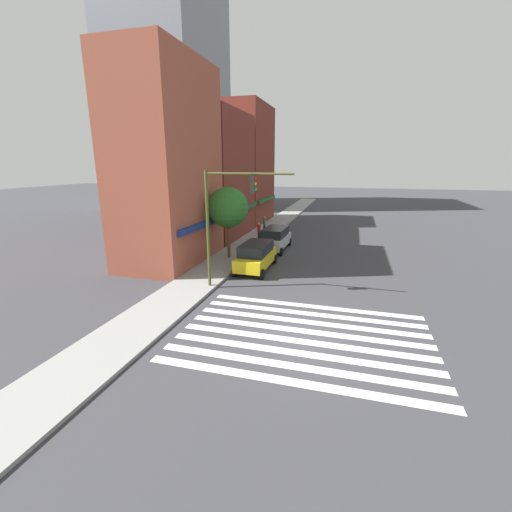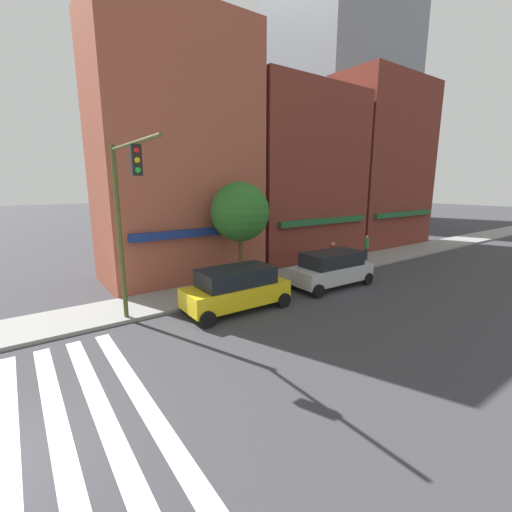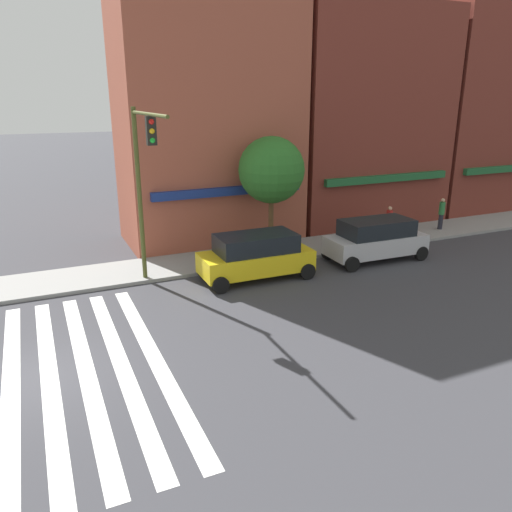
{
  "view_description": "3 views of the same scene",
  "coord_description": "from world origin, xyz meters",
  "px_view_note": "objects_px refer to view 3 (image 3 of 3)",
  "views": [
    {
      "loc": [
        -13.59,
        -1.67,
        7.29
      ],
      "look_at": [
        8.86,
        4.7,
        1.0
      ],
      "focal_mm": 24.0,
      "sensor_mm": 36.0,
      "label": 1
    },
    {
      "loc": [
        1.15,
        -7.55,
        5.55
      ],
      "look_at": [
        10.87,
        6.0,
        2.0
      ],
      "focal_mm": 24.0,
      "sensor_mm": 36.0,
      "label": 2
    },
    {
      "loc": [
        0.7,
        -13.32,
        7.38
      ],
      "look_at": [
        8.86,
        4.7,
        1.0
      ],
      "focal_mm": 35.0,
      "sensor_mm": 36.0,
      "label": 3
    }
  ],
  "objects_px": {
    "suv_silver": "(376,239)",
    "pedestrian_green_top": "(441,213)",
    "pedestrian_red_jacket": "(389,222)",
    "street_tree": "(271,170)",
    "traffic_signal": "(144,170)",
    "suv_yellow": "(256,255)"
  },
  "relations": [
    {
      "from": "suv_silver",
      "to": "pedestrian_green_top",
      "type": "height_order",
      "value": "suv_silver"
    },
    {
      "from": "pedestrian_green_top",
      "to": "suv_yellow",
      "type": "bearing_deg",
      "value": -127.59
    },
    {
      "from": "pedestrian_red_jacket",
      "to": "pedestrian_green_top",
      "type": "distance_m",
      "value": 4.1
    },
    {
      "from": "suv_silver",
      "to": "traffic_signal",
      "type": "bearing_deg",
      "value": 178.28
    },
    {
      "from": "pedestrian_red_jacket",
      "to": "pedestrian_green_top",
      "type": "height_order",
      "value": "same"
    },
    {
      "from": "suv_yellow",
      "to": "pedestrian_green_top",
      "type": "distance_m",
      "value": 12.94
    },
    {
      "from": "traffic_signal",
      "to": "street_tree",
      "type": "relative_size",
      "value": 1.27
    },
    {
      "from": "suv_silver",
      "to": "pedestrian_green_top",
      "type": "relative_size",
      "value": 2.68
    },
    {
      "from": "traffic_signal",
      "to": "street_tree",
      "type": "height_order",
      "value": "traffic_signal"
    },
    {
      "from": "suv_yellow",
      "to": "street_tree",
      "type": "xyz_separation_m",
      "value": [
        2.05,
        2.8,
        3.05
      ]
    },
    {
      "from": "suv_yellow",
      "to": "suv_silver",
      "type": "height_order",
      "value": "same"
    },
    {
      "from": "pedestrian_red_jacket",
      "to": "street_tree",
      "type": "height_order",
      "value": "street_tree"
    },
    {
      "from": "traffic_signal",
      "to": "pedestrian_red_jacket",
      "type": "bearing_deg",
      "value": 6.9
    },
    {
      "from": "suv_silver",
      "to": "pedestrian_green_top",
      "type": "bearing_deg",
      "value": 23.61
    },
    {
      "from": "traffic_signal",
      "to": "pedestrian_red_jacket",
      "type": "relative_size",
      "value": 3.95
    },
    {
      "from": "suv_yellow",
      "to": "pedestrian_green_top",
      "type": "height_order",
      "value": "suv_yellow"
    },
    {
      "from": "traffic_signal",
      "to": "pedestrian_green_top",
      "type": "xyz_separation_m",
      "value": [
        16.98,
        2.06,
        -3.67
      ]
    },
    {
      "from": "suv_silver",
      "to": "street_tree",
      "type": "xyz_separation_m",
      "value": [
        -4.08,
        2.8,
        3.05
      ]
    },
    {
      "from": "suv_yellow",
      "to": "suv_silver",
      "type": "xyz_separation_m",
      "value": [
        6.13,
        0.0,
        0.0
      ]
    },
    {
      "from": "pedestrian_green_top",
      "to": "street_tree",
      "type": "distance_m",
      "value": 11.04
    },
    {
      "from": "traffic_signal",
      "to": "suv_yellow",
      "type": "height_order",
      "value": "traffic_signal"
    },
    {
      "from": "pedestrian_red_jacket",
      "to": "street_tree",
      "type": "relative_size",
      "value": 0.32
    }
  ]
}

